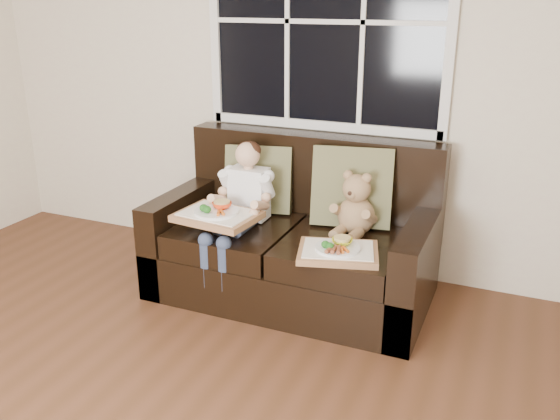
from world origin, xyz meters
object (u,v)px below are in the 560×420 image
at_px(teddy_bear, 356,208).
at_px(tray_left, 217,214).
at_px(child, 242,197).
at_px(loveseat, 296,245).
at_px(tray_right, 338,251).

relative_size(teddy_bear, tray_left, 0.80).
bearing_deg(teddy_bear, child, -160.86).
relative_size(loveseat, teddy_bear, 4.27).
bearing_deg(teddy_bear, loveseat, -168.76).
bearing_deg(child, loveseat, 20.09).
distance_m(child, teddy_bear, 0.70).
height_order(loveseat, child, loveseat).
distance_m(teddy_bear, tray_left, 0.83).
xyz_separation_m(loveseat, child, (-0.31, -0.11, 0.32)).
relative_size(loveseat, tray_right, 3.33).
distance_m(loveseat, teddy_bear, 0.48).
height_order(teddy_bear, tray_left, teddy_bear).
relative_size(tray_left, tray_right, 0.98).
height_order(loveseat, teddy_bear, loveseat).
xyz_separation_m(loveseat, tray_left, (-0.37, -0.33, 0.27)).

